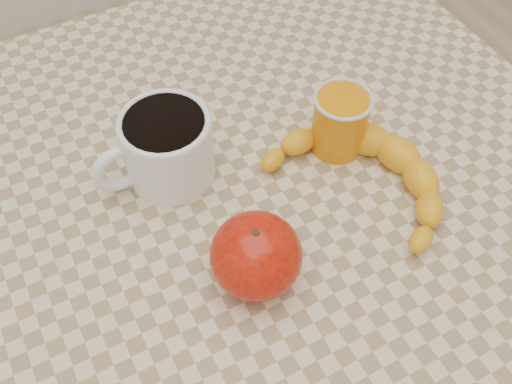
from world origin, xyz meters
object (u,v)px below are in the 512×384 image
apple (256,255)px  orange_juice_glass (340,121)px  coffee_mug (165,146)px  banana (365,176)px  table (256,244)px

apple → orange_juice_glass: bearing=33.6°
coffee_mug → apple: 0.16m
orange_juice_glass → apple: (-0.16, -0.11, 0.00)m
banana → table: bearing=146.0°
table → coffee_mug: 0.17m
table → apple: apple is taller
coffee_mug → apple: (0.02, -0.16, -0.00)m
orange_juice_glass → banana: 0.07m
coffee_mug → apple: coffee_mug is taller
coffee_mug → orange_juice_glass: coffee_mug is taller
banana → apple: bearing=178.4°
coffee_mug → banana: size_ratio=0.50×
table → banana: size_ratio=2.89×
coffee_mug → banana: bearing=-33.1°
table → banana: 0.16m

